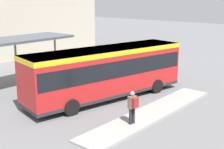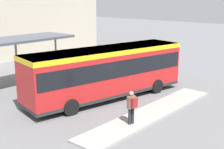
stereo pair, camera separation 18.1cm
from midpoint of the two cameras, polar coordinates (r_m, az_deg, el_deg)
The scene contains 10 objects.
ground_plane at distance 20.63m, azimuth -1.25°, elevation -4.30°, with size 120.00×120.00×0.00m, color slate.
curb_island at distance 18.05m, azimuth 7.06°, elevation -6.96°, with size 11.06×1.80×0.12m.
city_bus at distance 20.11m, azimuth -1.26°, elevation 0.92°, with size 11.35×4.75×3.31m.
pedestrian_waiting at distance 15.94m, azimuth 3.49°, elevation -5.68°, with size 0.47×0.51×1.75m.
bicycle_red at distance 28.66m, azimuth 10.18°, elevation 1.56°, with size 0.48×1.79×0.77m.
bicycle_green at distance 29.23m, azimuth 8.92°, elevation 1.76°, with size 0.48×1.56×0.68m.
bicycle_yellow at distance 29.64m, azimuth 7.50°, elevation 1.99°, with size 0.48×1.58×0.68m.
bicycle_blue at distance 30.16m, azimuth 6.24°, elevation 2.33°, with size 0.48×1.81×0.78m.
station_shelter at distance 23.44m, azimuth -17.59°, elevation 5.85°, with size 8.54×3.23×3.59m.
potted_planter_near_shelter at distance 21.68m, azimuth -14.82°, elevation -1.99°, with size 0.90×0.90×1.31m.
Camera 1 is at (-14.67, -12.95, 6.53)m, focal length 50.00 mm.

